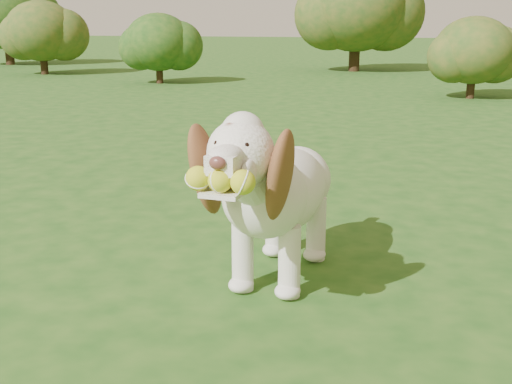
# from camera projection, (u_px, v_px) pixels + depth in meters

# --- Properties ---
(ground) EXTENTS (80.00, 80.00, 0.00)m
(ground) POSITION_uv_depth(u_px,v_px,m) (270.00, 238.00, 3.65)
(ground) COLOR #1B4814
(ground) RESTS_ON ground
(dog) EXTENTS (0.52, 1.33, 0.87)m
(dog) POSITION_uv_depth(u_px,v_px,m) (275.00, 188.00, 2.93)
(dog) COLOR silver
(dog) RESTS_ON ground
(shrub_a) EXTENTS (1.27, 1.27, 1.31)m
(shrub_a) POSITION_uv_depth(u_px,v_px,m) (158.00, 42.00, 12.11)
(shrub_a) COLOR #382314
(shrub_a) RESTS_ON ground
(shrub_e) EXTENTS (1.54, 1.54, 1.60)m
(shrub_e) POSITION_uv_depth(u_px,v_px,m) (41.00, 31.00, 14.04)
(shrub_e) COLOR #382314
(shrub_e) RESTS_ON ground
(shrub_g) EXTENTS (2.18, 2.18, 2.26)m
(shrub_g) POSITION_uv_depth(u_px,v_px,m) (6.00, 14.00, 16.86)
(shrub_g) COLOR #382314
(shrub_g) RESTS_ON ground
(shrub_c) EXTENTS (1.20, 1.20, 1.25)m
(shrub_c) POSITION_uv_depth(u_px,v_px,m) (474.00, 50.00, 9.80)
(shrub_c) COLOR #382314
(shrub_c) RESTS_ON ground
(shrub_i) EXTENTS (2.41, 2.41, 2.50)m
(shrub_i) POSITION_uv_depth(u_px,v_px,m) (356.00, 6.00, 14.71)
(shrub_i) COLOR #382314
(shrub_i) RESTS_ON ground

